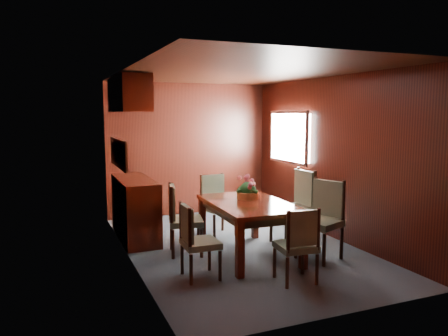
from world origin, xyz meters
name	(u,v)px	position (x,y,z in m)	size (l,w,h in m)	color
ground	(239,247)	(0.00, 0.00, 0.00)	(4.50, 4.50, 0.00)	#3B4751
room_shell	(223,129)	(-0.10, 0.33, 1.63)	(3.06, 4.52, 2.41)	black
sideboard	(135,208)	(-1.25, 1.00, 0.45)	(0.48, 1.40, 0.90)	#370F06
dining_table	(249,209)	(-0.03, -0.36, 0.61)	(1.00, 1.55, 0.71)	#370F06
chair_left_near	(195,237)	(-0.94, -0.86, 0.48)	(0.40, 0.41, 0.86)	black
chair_left_far	(180,215)	(-0.84, 0.03, 0.52)	(0.51, 0.53, 0.94)	black
chair_right_near	(323,215)	(0.82, -0.80, 0.56)	(0.61, 0.62, 1.02)	black
chair_right_far	(297,203)	(0.83, -0.17, 0.60)	(0.50, 0.52, 1.08)	black
chair_head	(299,241)	(0.06, -1.43, 0.47)	(0.44, 0.42, 0.86)	black
chair_foot	(216,201)	(-0.05, 0.75, 0.52)	(0.52, 0.50, 0.93)	black
flower_centerpiece	(248,187)	(0.06, -0.15, 0.86)	(0.32, 0.32, 0.32)	#B26936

